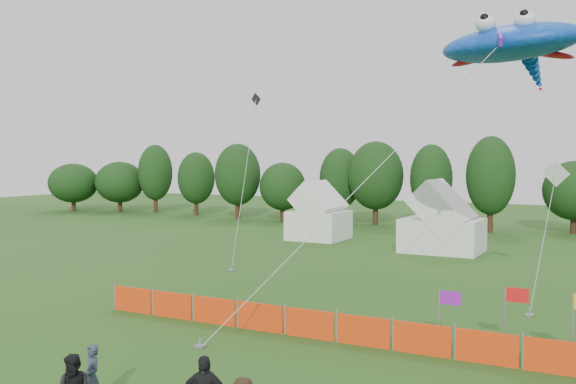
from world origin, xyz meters
The scene contains 9 objects.
treeline centered at (1.61, 44.93, 4.18)m, with size 104.57×8.78×8.36m.
tent_left centered at (-11.74, 32.96, 1.82)m, with size 4.08×4.08×3.60m.
tent_right centered at (-1.61, 30.84, 1.84)m, with size 5.17×4.13×3.65m.
barrier_fence centered at (1.66, 8.18, 0.50)m, with size 21.90×0.06×1.00m.
flag_row centered at (7.19, 8.98, 1.45)m, with size 6.73×0.66×2.28m.
spectator_a centered at (-2.28, -0.07, 0.81)m, with size 0.59×0.39×1.62m, color #2D354B.
stingray_kite centered at (4.70, 18.09, 11.19)m, with size 11.57×20.68×12.34m.
small_kite_white centered at (6.13, 20.43, 4.16)m, with size 1.32×7.52×6.17m.
small_kite_dark centered at (-11.82, 22.62, 6.03)m, with size 3.68×8.15×10.69m.
Camera 1 is at (9.41, -11.56, 6.24)m, focal length 40.00 mm.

